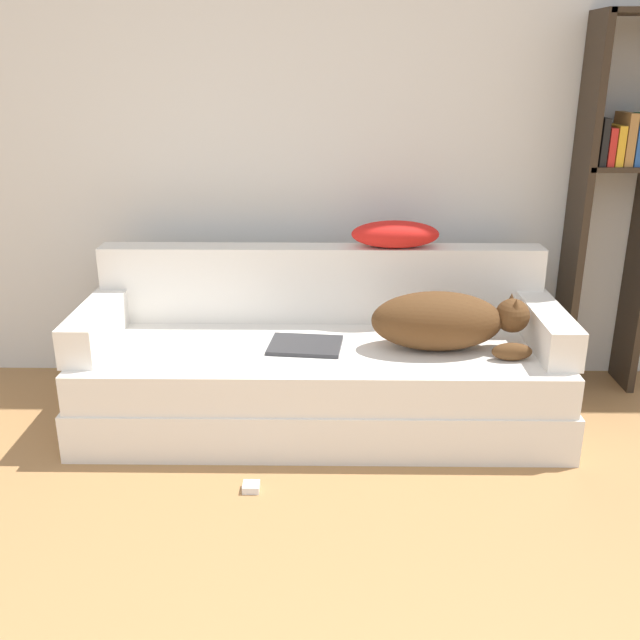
# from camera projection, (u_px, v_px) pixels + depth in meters

# --- Properties ---
(wall_back) EXTENTS (7.95, 0.06, 2.70)m
(wall_back) POSITION_uv_depth(u_px,v_px,m) (284.00, 116.00, 3.51)
(wall_back) COLOR silver
(wall_back) RESTS_ON ground_plane
(couch) EXTENTS (2.18, 0.81, 0.39)m
(couch) POSITION_uv_depth(u_px,v_px,m) (320.00, 384.00, 3.30)
(couch) COLOR silver
(couch) RESTS_ON ground_plane
(couch_backrest) EXTENTS (2.14, 0.15, 0.37)m
(couch_backrest) POSITION_uv_depth(u_px,v_px,m) (321.00, 283.00, 3.49)
(couch_backrest) COLOR silver
(couch_backrest) RESTS_ON couch
(couch_arm_left) EXTENTS (0.15, 0.62, 0.17)m
(couch_arm_left) POSITION_uv_depth(u_px,v_px,m) (96.00, 326.00, 3.21)
(couch_arm_left) COLOR silver
(couch_arm_left) RESTS_ON couch
(couch_arm_right) EXTENTS (0.15, 0.62, 0.17)m
(couch_arm_right) POSITION_uv_depth(u_px,v_px,m) (546.00, 328.00, 3.19)
(couch_arm_right) COLOR silver
(couch_arm_right) RESTS_ON couch
(dog) EXTENTS (0.70, 0.31, 0.26)m
(dog) POSITION_uv_depth(u_px,v_px,m) (444.00, 321.00, 3.14)
(dog) COLOR #513319
(dog) RESTS_ON couch
(laptop) EXTENTS (0.34, 0.28, 0.02)m
(laptop) POSITION_uv_depth(u_px,v_px,m) (305.00, 345.00, 3.20)
(laptop) COLOR #2D2D30
(laptop) RESTS_ON couch
(throw_pillow) EXTENTS (0.42, 0.18, 0.13)m
(throw_pillow) POSITION_uv_depth(u_px,v_px,m) (395.00, 234.00, 3.38)
(throw_pillow) COLOR red
(throw_pillow) RESTS_ON couch_backrest
(bookshelf) EXTENTS (0.37, 0.26, 1.82)m
(bookshelf) POSITION_uv_depth(u_px,v_px,m) (615.00, 189.00, 3.43)
(bookshelf) COLOR #2D2319
(bookshelf) RESTS_ON ground_plane
(power_adapter) EXTENTS (0.07, 0.07, 0.03)m
(power_adapter) POSITION_uv_depth(u_px,v_px,m) (251.00, 487.00, 2.82)
(power_adapter) COLOR silver
(power_adapter) RESTS_ON ground_plane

